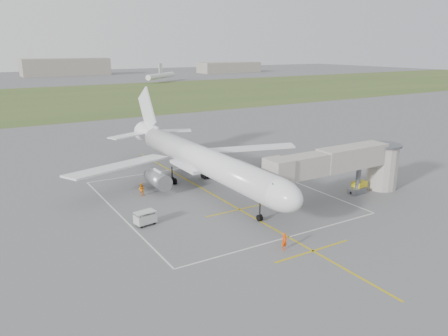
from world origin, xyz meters
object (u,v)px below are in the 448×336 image
jet_bridge (348,164)px  ramp_worker_wing (141,189)px  baggage_cart (145,218)px  gpu_unit (359,187)px  ramp_worker_nose (284,242)px  airliner (200,159)px

jet_bridge → ramp_worker_wing: jet_bridge is taller
baggage_cart → gpu_unit: bearing=-17.3°
baggage_cart → ramp_worker_nose: size_ratio=1.40×
ramp_worker_nose → ramp_worker_wing: (-6.51, 24.11, -0.02)m
gpu_unit → ramp_worker_nose: (-21.20, -9.09, 0.14)m
ramp_worker_nose → gpu_unit: bearing=23.2°
gpu_unit → ramp_worker_nose: bearing=-167.4°
baggage_cart → ramp_worker_wing: size_ratio=1.43×
ramp_worker_nose → ramp_worker_wing: bearing=105.1°
baggage_cart → ramp_worker_nose: (9.96, -13.76, 0.07)m
jet_bridge → ramp_worker_nose: jet_bridge is taller
ramp_worker_nose → ramp_worker_wing: 24.98m
jet_bridge → ramp_worker_wing: (-24.63, 15.40, -3.83)m
jet_bridge → baggage_cart: bearing=169.8°
airliner → jet_bridge: 21.22m
jet_bridge → gpu_unit: size_ratio=9.83×
jet_bridge → gpu_unit: bearing=7.0°
gpu_unit → baggage_cart: bearing=160.9°
airliner → baggage_cart: airliner is taller
ramp_worker_nose → ramp_worker_wing: size_ratio=1.03×
baggage_cart → airliner: bearing=27.9°
jet_bridge → gpu_unit: 5.02m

